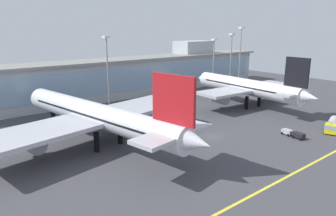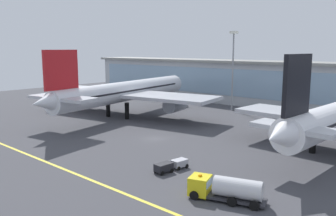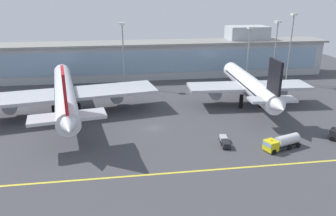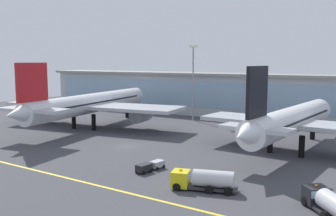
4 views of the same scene
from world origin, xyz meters
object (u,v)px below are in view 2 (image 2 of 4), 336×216
at_px(baggage_tug_near, 171,165).
at_px(fuel_tanker_truck, 224,188).
at_px(airliner_near_left, 125,92).
at_px(apron_light_mast_east, 233,59).

bearing_deg(baggage_tug_near, fuel_tanker_truck, 79.23).
bearing_deg(fuel_tanker_truck, airliner_near_left, -47.94).
height_order(fuel_tanker_truck, baggage_tug_near, fuel_tanker_truck).
bearing_deg(airliner_near_left, baggage_tug_near, -133.13).
bearing_deg(apron_light_mast_east, airliner_near_left, -122.27).
relative_size(airliner_near_left, fuel_tanker_truck, 6.22).
distance_m(baggage_tug_near, apron_light_mast_east, 56.33).
bearing_deg(apron_light_mast_east, baggage_tug_near, -67.44).
distance_m(airliner_near_left, fuel_tanker_truck, 56.48).
bearing_deg(fuel_tanker_truck, apron_light_mast_east, -77.21).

